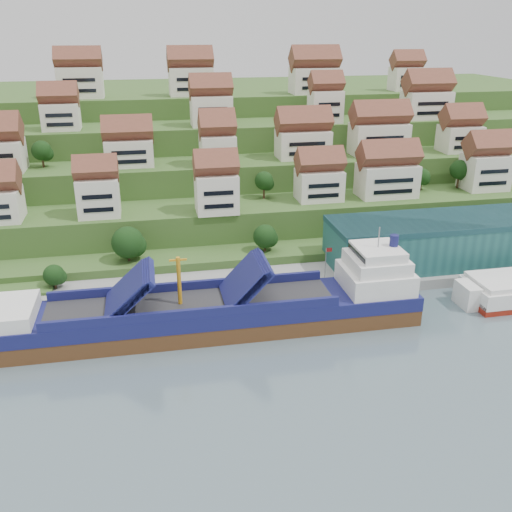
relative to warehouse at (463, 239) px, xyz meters
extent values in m
plane|color=slate|center=(-52.00, -17.00, -7.20)|extent=(300.00, 300.00, 0.00)
cube|color=gray|center=(-32.00, -2.00, -6.10)|extent=(180.00, 14.00, 2.20)
cube|color=#2D4C1E|center=(-52.00, 69.00, -5.20)|extent=(260.00, 128.00, 4.00)
cube|color=#2D4C1E|center=(-52.00, 74.00, -1.70)|extent=(260.00, 118.00, 11.00)
cube|color=#2D4C1E|center=(-52.00, 82.00, 1.80)|extent=(260.00, 102.00, 18.00)
cube|color=#2D4C1E|center=(-52.00, 90.00, 5.30)|extent=(260.00, 86.00, 25.00)
cube|color=#2D4C1E|center=(-52.00, 99.00, 8.30)|extent=(260.00, 68.00, 31.00)
cube|color=silver|center=(-78.47, 20.59, 8.11)|extent=(9.14, 7.03, 8.63)
cube|color=silver|center=(-52.25, 18.23, 8.21)|extent=(9.44, 7.62, 8.82)
cube|color=silver|center=(-26.35, 23.19, 7.44)|extent=(10.85, 7.73, 7.28)
cube|color=silver|center=(-8.84, 22.88, 7.80)|extent=(14.25, 8.26, 8.00)
cube|color=silver|center=(18.87, 24.23, 8.32)|extent=(10.95, 8.31, 9.05)
cube|color=silver|center=(-101.66, 38.80, 14.52)|extent=(10.77, 8.98, 7.43)
cube|color=silver|center=(-71.38, 38.77, 14.11)|extent=(11.84, 7.90, 6.61)
cube|color=silver|center=(-49.57, 34.83, 14.60)|extent=(8.51, 8.56, 7.59)
cube|color=silver|center=(-26.15, 39.23, 14.39)|extent=(13.74, 8.36, 7.17)
cube|color=silver|center=(-4.82, 39.19, 14.98)|extent=(15.09, 8.18, 8.36)
cube|color=silver|center=(18.98, 38.54, 14.35)|extent=(10.59, 8.04, 7.09)
cube|color=silver|center=(-88.59, 54.05, 21.27)|extent=(9.59, 7.30, 6.93)
cube|color=silver|center=(-48.70, 52.86, 21.85)|extent=(11.05, 7.79, 8.09)
cube|color=silver|center=(-16.13, 52.28, 22.23)|extent=(8.87, 7.14, 8.85)
cube|color=silver|center=(15.40, 53.25, 21.73)|extent=(13.42, 8.47, 7.87)
cube|color=silver|center=(-84.31, 72.64, 28.16)|extent=(12.73, 7.51, 8.73)
cube|color=silver|center=(-52.19, 72.65, 27.89)|extent=(12.94, 8.15, 8.18)
cube|color=silver|center=(-13.96, 71.06, 27.66)|extent=(14.48, 8.73, 7.71)
cube|color=silver|center=(17.93, 73.57, 27.45)|extent=(9.88, 7.05, 7.30)
ellipsoid|color=#163812|center=(-42.86, 9.11, 0.32)|extent=(5.30, 5.30, 5.30)
ellipsoid|color=#163812|center=(-72.59, 9.29, 1.03)|extent=(6.85, 6.85, 6.85)
ellipsoid|color=#163812|center=(2.24, 26.11, 7.38)|extent=(4.34, 4.34, 4.34)
ellipsoid|color=#163812|center=(12.67, 26.11, 8.77)|extent=(5.05, 5.05, 5.05)
ellipsoid|color=#163812|center=(-39.38, 26.66, 8.33)|extent=(4.58, 4.58, 4.58)
ellipsoid|color=#163812|center=(-9.12, 42.83, 16.86)|extent=(4.30, 4.30, 4.30)
ellipsoid|color=#163812|center=(-102.22, 42.38, 15.03)|extent=(5.02, 5.02, 5.02)
ellipsoid|color=#163812|center=(-92.55, 40.97, 15.00)|extent=(4.87, 4.87, 4.87)
ellipsoid|color=#163812|center=(-15.41, 58.94, 23.13)|extent=(4.73, 4.73, 4.73)
ellipsoid|color=#163812|center=(-16.52, 56.97, 21.18)|extent=(5.09, 5.09, 5.09)
ellipsoid|color=#163812|center=(-87.07, 2.00, -2.07)|extent=(4.20, 4.20, 4.20)
cube|color=#205755|center=(0.00, 0.00, 0.00)|extent=(60.00, 15.00, 10.00)
cylinder|color=gray|center=(-34.00, -7.00, -1.00)|extent=(0.16, 0.16, 8.00)
cube|color=maroon|center=(-33.40, -7.00, 2.60)|extent=(1.20, 0.05, 0.80)
cube|color=#513018|center=(-59.54, -16.64, -6.20)|extent=(78.05, 12.47, 5.00)
cube|color=navy|center=(-59.54, -16.64, -2.90)|extent=(78.05, 12.59, 2.60)
cube|color=white|center=(-92.54, -16.45, -0.40)|extent=(10.07, 11.46, 2.60)
cube|color=#262628|center=(-61.54, -16.63, -1.60)|extent=(50.05, 10.50, 0.30)
cube|color=navy|center=(-72.54, -16.57, 1.80)|extent=(7.56, 11.08, 6.91)
cube|color=navy|center=(-52.55, -16.69, 1.80)|extent=(7.18, 11.08, 7.31)
cylinder|color=orange|center=(-63.54, -16.62, 2.80)|extent=(0.70, 0.70, 9.00)
cube|color=white|center=(-27.55, -16.84, 0.30)|extent=(12.07, 11.47, 4.00)
cube|color=white|center=(-27.55, -16.84, 3.50)|extent=(10.06, 10.26, 2.50)
cube|color=white|center=(-27.55, -16.84, 5.60)|extent=(8.05, 9.05, 1.80)
cylinder|color=navy|center=(-24.55, -16.86, 7.50)|extent=(1.61, 1.61, 2.20)
camera|label=1|loc=(-68.08, -106.67, 43.75)|focal=40.00mm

